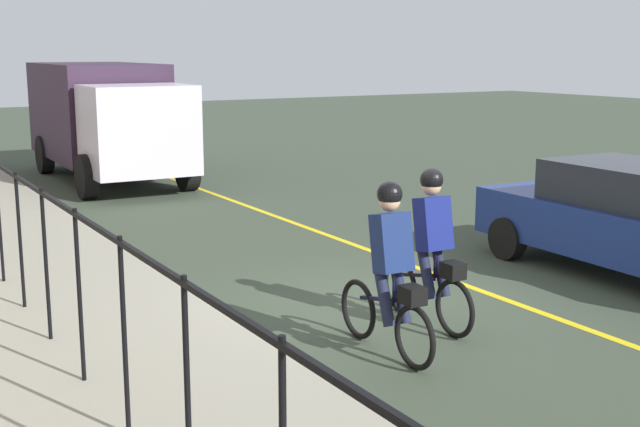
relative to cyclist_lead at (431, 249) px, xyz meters
name	(u,v)px	position (x,y,z in m)	size (l,w,h in m)	color
ground_plane	(371,306)	(0.98, 0.14, -0.91)	(80.00, 80.00, 0.00)	#374233
lane_line_centre	(471,287)	(0.98, -1.46, -0.91)	(36.00, 0.12, 0.01)	yellow
sidewalk	(99,349)	(0.98, 3.54, -0.84)	(40.00, 3.20, 0.15)	gray
iron_fence	(30,223)	(1.98, 3.94, 0.36)	(21.96, 0.04, 1.60)	black
cyclist_lead	(431,249)	(0.00, 0.00, 0.00)	(1.71, 0.37, 1.83)	black
cyclist_follow	(390,270)	(-0.53, 0.94, 0.00)	(1.71, 0.37, 1.83)	black
patrol_sedan	(632,218)	(0.31, -3.74, -0.09)	(4.45, 2.02, 1.58)	navy
box_truck_background	(105,116)	(12.74, -0.09, 0.64)	(6.77, 2.68, 2.78)	#2C1C2F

